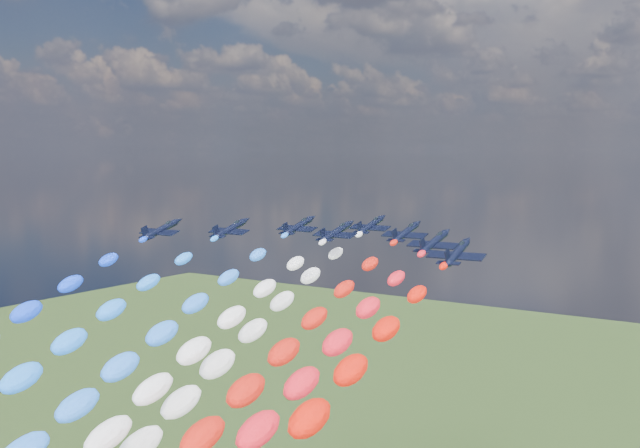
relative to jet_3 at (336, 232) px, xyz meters
The scene contains 10 objects.
jet_0 35.48m from the jet_3, 154.11° to the right, with size 9.04×12.13×2.67m, color black, non-canonical shape.
jet_1 22.29m from the jet_3, 162.84° to the right, with size 9.04×12.13×2.67m, color black, non-canonical shape.
jet_2 14.32m from the jet_3, 156.14° to the left, with size 9.04×12.13×2.67m, color black, non-canonical shape.
trail_2 65.22m from the jet_3, 102.81° to the right, with size 6.03×122.93×58.47m, color #2975F8, non-canonical shape.
jet_3 is the anchor object (origin of this frame).
jet_4 15.96m from the jet_3, 94.77° to the left, with size 9.04×12.13×2.67m, color black, non-canonical shape.
trail_4 54.98m from the jet_3, 91.60° to the right, with size 6.03×122.93×58.47m, color white, non-canonical shape.
jet_5 13.54m from the jet_3, 30.21° to the left, with size 9.04×12.13×2.67m, color black, non-canonical shape.
jet_6 23.90m from the jet_3, 12.22° to the right, with size 9.04×12.13×2.67m, color black, non-canonical shape.
jet_7 36.35m from the jet_3, 26.42° to the right, with size 9.04×12.13×2.67m, color black, non-canonical shape.
Camera 1 is at (83.32, -122.37, 108.21)m, focal length 45.06 mm.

